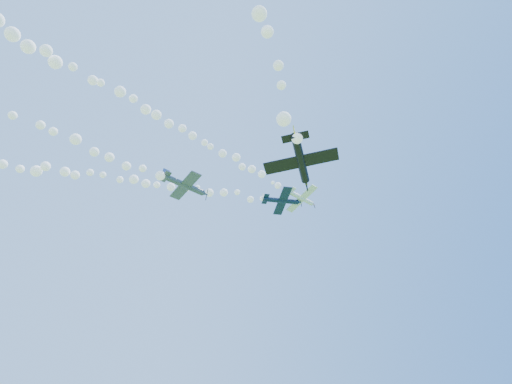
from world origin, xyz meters
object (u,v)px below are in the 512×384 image
object	(u,v)px
plane_white	(301,198)
plane_grey	(185,185)
plane_navy	(282,201)
plane_black	(301,160)

from	to	relation	value
plane_white	plane_grey	world-z (taller)	plane_white
plane_navy	plane_black	bearing A→B (deg)	-101.85
plane_white	plane_black	size ratio (longest dim) A/B	0.96
plane_white	plane_navy	distance (m)	3.73
plane_white	plane_black	world-z (taller)	plane_white
plane_grey	plane_black	world-z (taller)	plane_grey
plane_navy	plane_grey	world-z (taller)	plane_navy
plane_grey	plane_black	bearing A→B (deg)	-79.18
plane_navy	plane_black	xyz separation A→B (m)	(-9.05, -27.06, -18.63)
plane_navy	plane_grey	distance (m)	21.12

